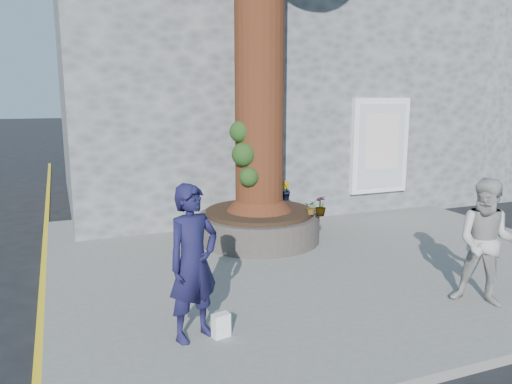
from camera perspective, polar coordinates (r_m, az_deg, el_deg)
name	(u,v)px	position (r m, az deg, el deg)	size (l,w,h in m)	color
ground	(260,289)	(7.67, 0.44, -10.98)	(120.00, 120.00, 0.00)	black
pavement	(316,254)	(9.11, 6.87, -7.04)	(9.00, 8.00, 0.12)	slate
yellow_line	(42,294)	(8.11, -23.23, -10.63)	(0.10, 30.00, 0.01)	yellow
stone_shop	(246,85)	(14.72, -1.13, 12.18)	(10.30, 8.30, 6.30)	#525658
neighbour_shop	(461,91)	(19.07, 22.41, 10.65)	(6.00, 8.00, 6.00)	#525658
planter	(259,225)	(9.58, 0.36, -3.83)	(2.30, 2.30, 0.60)	black
man	(193,263)	(5.71, -7.18, -8.02)	(0.66, 0.43, 1.80)	#151438
woman	(488,243)	(7.23, 24.97, -5.30)	(0.83, 0.65, 1.70)	#A7A4A0
shopping_bag	(221,325)	(5.98, -4.02, -14.95)	(0.20, 0.12, 0.28)	white
plant_a	(281,190)	(10.56, 2.90, 0.28)	(0.19, 0.13, 0.36)	gray
plant_b	(285,190)	(10.38, 3.38, 0.18)	(0.22, 0.21, 0.40)	gray
plant_c	(320,206)	(9.08, 7.38, -1.59)	(0.20, 0.20, 0.36)	gray
plant_d	(312,207)	(9.17, 6.37, -1.74)	(0.24, 0.22, 0.27)	gray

